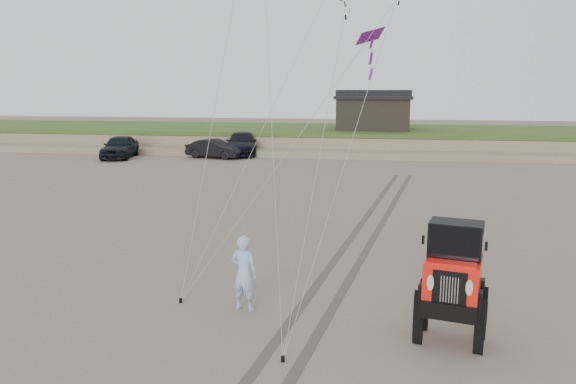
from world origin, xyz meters
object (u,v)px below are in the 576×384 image
Objects in this scene: truck_a at (120,147)px; cabin at (373,112)px; jeep at (452,296)px; truck_c at (242,144)px; man at (244,273)px; truck_b at (215,149)px.

cabin is at bearing 14.77° from truck_a.
truck_a is 0.89× the size of jeep.
truck_c is at bearing -152.28° from cabin.
cabin is at bearing 17.94° from truck_c.
truck_a is 35.31m from jeep.
cabin is at bearing 106.56° from jeep.
jeep is at bearing -178.74° from man.
jeep reaches higher than truck_a.
jeep is (13.91, -29.31, 0.34)m from truck_b.
cabin is 3.33× the size of man.
truck_a is 1.17× the size of truck_b.
truck_a is 0.84× the size of truck_c.
cabin is 1.47× the size of truck_b.
cabin reaches higher than jeep.
truck_c is 34.18m from jeep.
truck_c is at bearing 124.55° from jeep.
cabin is at bearing -80.92° from man.
jeep is at bearing -142.59° from truck_b.
cabin is 1.26× the size of truck_a.
man reaches higher than truck_a.
truck_a reaches higher than truck_b.
truck_b is 29.69m from man.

